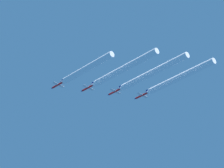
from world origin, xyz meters
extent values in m
cylinder|color=red|center=(-18.14, 15.70, 158.15)|extent=(1.02, 8.78, 1.02)
cone|color=navy|center=(-18.14, 20.82, 158.15)|extent=(0.97, 1.48, 0.97)
ellipsoid|color=#0C263F|center=(-18.14, 17.63, 158.58)|extent=(0.56, 2.03, 0.46)
cube|color=silver|center=(-18.14, 15.26, 158.07)|extent=(7.39, 1.76, 0.11)
cube|color=silver|center=(-18.14, 11.71, 158.15)|extent=(3.14, 1.02, 0.11)
cube|color=navy|center=(-18.14, 11.79, 159.44)|extent=(0.09, 1.20, 1.57)
cylinder|color=black|center=(-18.14, 11.08, 158.15)|extent=(0.76, 0.55, 0.76)
cylinder|color=red|center=(-5.44, 4.79, 156.95)|extent=(1.02, 8.78, 1.02)
cone|color=navy|center=(-5.44, 9.91, 156.95)|extent=(0.97, 1.48, 0.97)
ellipsoid|color=#0C263F|center=(-5.44, 6.72, 157.38)|extent=(0.56, 2.03, 0.46)
cube|color=silver|center=(-5.44, 4.35, 156.87)|extent=(7.39, 1.76, 0.11)
cube|color=silver|center=(-5.44, 0.81, 156.95)|extent=(3.14, 1.02, 0.11)
cube|color=navy|center=(-5.44, 0.88, 158.24)|extent=(0.09, 1.20, 1.57)
cylinder|color=black|center=(-5.44, 0.17, 156.95)|extent=(0.76, 0.55, 0.76)
cylinder|color=red|center=(6.34, -4.77, 155.42)|extent=(1.02, 8.78, 1.02)
cone|color=navy|center=(6.34, 0.35, 155.42)|extent=(0.97, 1.48, 0.97)
ellipsoid|color=#0C263F|center=(6.34, -2.84, 155.85)|extent=(0.56, 2.03, 0.46)
cube|color=silver|center=(6.34, -5.21, 155.35)|extent=(7.39, 1.76, 0.11)
cube|color=silver|center=(6.34, -8.75, 155.42)|extent=(3.14, 1.02, 0.11)
cube|color=navy|center=(6.34, -8.68, 156.72)|extent=(0.09, 1.20, 1.57)
cylinder|color=black|center=(6.34, -9.39, 155.42)|extent=(0.76, 0.55, 0.76)
cylinder|color=red|center=(17.63, -14.79, 153.44)|extent=(1.02, 8.78, 1.02)
cone|color=navy|center=(17.63, -9.66, 153.44)|extent=(0.97, 1.48, 0.97)
ellipsoid|color=#0C263F|center=(17.63, -12.86, 153.87)|extent=(0.56, 2.03, 0.46)
cube|color=silver|center=(17.63, -15.23, 153.36)|extent=(7.39, 1.76, 0.11)
cube|color=silver|center=(17.63, -18.77, 153.44)|extent=(3.14, 1.02, 0.11)
cube|color=navy|center=(17.63, -18.70, 154.73)|extent=(0.09, 1.20, 1.57)
cylinder|color=black|center=(17.63, -19.41, 153.44)|extent=(0.76, 0.55, 0.76)
cylinder|color=white|center=(-18.14, -5.01, 158.15)|extent=(1.79, 32.04, 1.79)
cylinder|color=white|center=(-18.14, -8.86, 158.15)|extent=(3.39, 36.85, 3.39)
cylinder|color=white|center=(-5.44, -19.37, 156.95)|extent=(1.79, 38.93, 1.79)
cylinder|color=white|center=(-5.44, -24.04, 156.95)|extent=(3.39, 44.77, 3.39)
cylinder|color=white|center=(6.34, -29.05, 155.42)|extent=(1.79, 39.19, 1.79)
cylinder|color=white|center=(6.34, -33.76, 155.42)|extent=(3.39, 45.06, 3.39)
cylinder|color=white|center=(17.63, -38.18, 153.44)|extent=(1.79, 37.41, 1.79)
cylinder|color=white|center=(17.63, -42.67, 153.44)|extent=(3.39, 43.02, 3.39)
camera|label=1|loc=(-180.36, -190.56, 1.36)|focal=87.79mm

